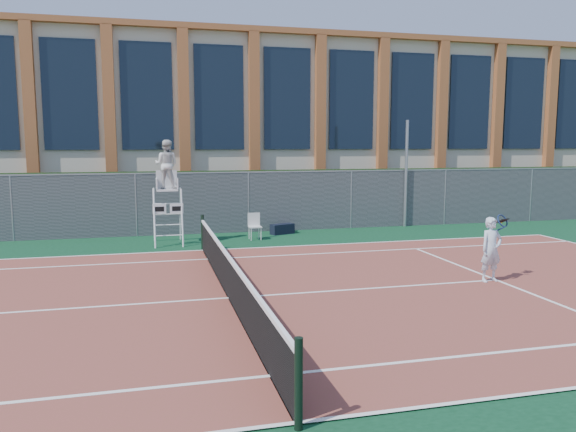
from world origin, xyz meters
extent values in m
plane|color=#233814|center=(0.00, 0.00, 0.00)|extent=(120.00, 120.00, 0.00)
cube|color=#0C351C|center=(0.00, 1.00, 0.01)|extent=(36.00, 20.00, 0.01)
cube|color=brown|center=(0.00, 0.00, 0.02)|extent=(23.77, 10.97, 0.02)
cylinder|color=black|center=(0.00, -5.60, 0.55)|extent=(0.10, 0.10, 1.10)
cylinder|color=black|center=(0.00, 5.60, 0.55)|extent=(0.10, 0.10, 1.10)
cube|color=black|center=(0.00, 0.00, 0.46)|extent=(0.03, 11.00, 0.86)
cube|color=white|center=(0.00, 0.00, 0.92)|extent=(0.06, 11.20, 0.07)
cube|color=black|center=(0.00, 10.00, 1.10)|extent=(40.00, 1.40, 2.20)
cube|color=beige|center=(0.00, 18.00, 4.00)|extent=(44.00, 10.00, 8.00)
cube|color=#9B552D|center=(0.00, 18.00, 8.10)|extent=(45.00, 10.60, 0.25)
cylinder|color=#9EA0A5|center=(8.22, 8.70, 2.08)|extent=(0.12, 0.12, 4.16)
cylinder|color=white|center=(-1.41, 6.52, 0.89)|extent=(0.05, 0.51, 1.86)
cylinder|color=white|center=(-0.55, 6.52, 0.89)|extent=(0.05, 0.51, 1.86)
cylinder|color=white|center=(-1.41, 7.48, 0.89)|extent=(0.05, 0.51, 1.86)
cylinder|color=white|center=(-0.55, 7.48, 0.89)|extent=(0.05, 0.51, 1.86)
cube|color=white|center=(-0.98, 7.00, 1.77)|extent=(0.67, 0.57, 0.06)
cube|color=white|center=(-0.98, 7.27, 2.11)|extent=(0.67, 0.05, 0.57)
cube|color=white|center=(-1.25, 6.62, 1.20)|extent=(0.42, 0.03, 0.32)
cube|color=white|center=(-0.71, 6.62, 1.20)|extent=(0.42, 0.03, 0.32)
imported|color=silver|center=(-0.98, 7.05, 2.59)|extent=(0.92, 0.82, 1.57)
cube|color=silver|center=(1.91, 7.10, 0.45)|extent=(0.43, 0.43, 0.04)
cube|color=silver|center=(1.90, 7.28, 0.68)|extent=(0.42, 0.05, 0.45)
cylinder|color=silver|center=(1.75, 6.92, 0.22)|extent=(0.03, 0.03, 0.42)
cylinder|color=silver|center=(2.08, 6.93, 0.22)|extent=(0.03, 0.03, 0.42)
cylinder|color=silver|center=(1.74, 7.26, 0.22)|extent=(0.03, 0.03, 0.42)
cylinder|color=silver|center=(2.07, 7.27, 0.22)|extent=(0.03, 0.03, 0.42)
cube|color=black|center=(3.08, 8.02, 0.19)|extent=(0.92, 0.61, 0.37)
cube|color=black|center=(3.41, 8.60, 0.11)|extent=(0.56, 0.35, 0.21)
imported|color=silver|center=(6.18, -0.07, 0.79)|extent=(0.59, 0.42, 1.52)
torus|color=navy|center=(6.58, 0.13, 1.43)|extent=(0.38, 0.30, 0.30)
sphere|color=#CCE533|center=(6.68, 0.31, 1.38)|extent=(0.07, 0.07, 0.07)
camera|label=1|loc=(-1.59, -11.43, 3.26)|focal=35.00mm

